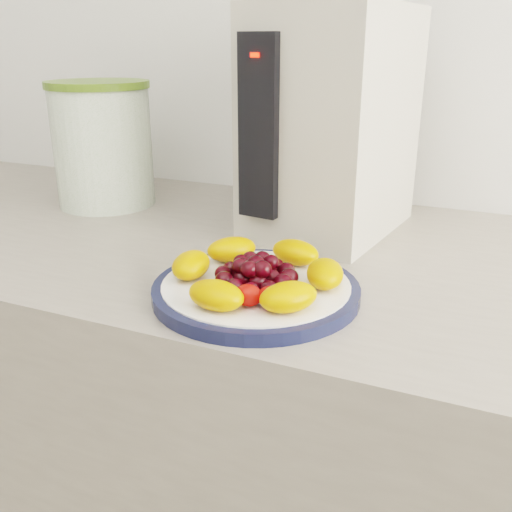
% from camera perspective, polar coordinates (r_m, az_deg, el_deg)
% --- Properties ---
extents(counter, '(3.50, 0.60, 0.90)m').
position_cam_1_polar(counter, '(1.08, -1.27, -21.65)').
color(counter, gray).
rests_on(counter, floor).
extents(cabinet_face, '(3.48, 0.58, 0.84)m').
position_cam_1_polar(cabinet_face, '(1.10, -1.26, -22.80)').
color(cabinet_face, '#85644A').
rests_on(cabinet_face, floor).
extents(plate_rim, '(0.24, 0.24, 0.01)m').
position_cam_1_polar(plate_rim, '(0.65, 0.00, -3.48)').
color(plate_rim, '#141A39').
rests_on(plate_rim, counter).
extents(plate_face, '(0.22, 0.22, 0.02)m').
position_cam_1_polar(plate_face, '(0.65, 0.00, -3.40)').
color(plate_face, white).
rests_on(plate_face, counter).
extents(canister, '(0.22, 0.22, 0.20)m').
position_cam_1_polar(canister, '(1.05, -15.03, 10.39)').
color(canister, '#306411').
rests_on(canister, counter).
extents(canister_lid, '(0.22, 0.22, 0.01)m').
position_cam_1_polar(canister_lid, '(1.04, -15.60, 16.20)').
color(canister_lid, '#527022').
rests_on(canister_lid, canister).
extents(appliance_body, '(0.22, 0.28, 0.32)m').
position_cam_1_polar(appliance_body, '(0.87, 7.70, 13.03)').
color(appliance_body, '#BCB5A4').
rests_on(appliance_body, counter).
extents(appliance_panel, '(0.06, 0.03, 0.24)m').
position_cam_1_polar(appliance_panel, '(0.77, 0.32, 12.61)').
color(appliance_panel, black).
rests_on(appliance_panel, appliance_body).
extents(appliance_led, '(0.01, 0.01, 0.01)m').
position_cam_1_polar(appliance_led, '(0.76, -0.09, 19.46)').
color(appliance_led, '#FF0C05').
rests_on(appliance_led, appliance_panel).
extents(fruit_plate, '(0.21, 0.20, 0.03)m').
position_cam_1_polar(fruit_plate, '(0.64, 0.14, -1.63)').
color(fruit_plate, orange).
rests_on(fruit_plate, plate_face).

